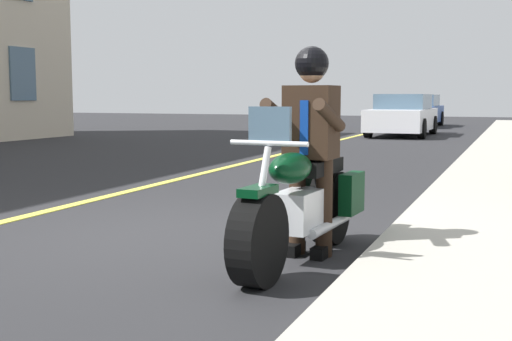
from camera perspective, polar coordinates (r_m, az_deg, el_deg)
The scene contains 6 objects.
ground_plane at distance 6.52m, azimuth -7.23°, elevation -5.53°, with size 80.00×80.00×0.00m, color #28282B.
lane_center_stripe at distance 7.67m, azimuth -20.51°, elevation -4.07°, with size 60.00×0.16×0.01m, color #E5DB4C.
motorcycle_main at distance 5.48m, azimuth 3.92°, elevation -2.97°, with size 2.22×0.68×1.26m.
rider_main at distance 5.59m, azimuth 4.64°, elevation 3.24°, with size 0.64×0.57×1.74m.
car_silver at distance 23.35m, azimuth 12.30°, elevation 4.59°, with size 4.60×1.92×1.40m.
car_dark at distance 30.56m, azimuth 13.50°, elevation 4.93°, with size 4.60×1.92×1.40m.
Camera 1 is at (5.60, 3.07, 1.33)m, focal length 47.29 mm.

